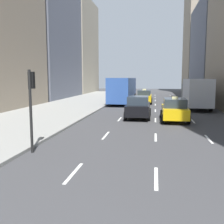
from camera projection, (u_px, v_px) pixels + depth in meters
sidewalk_left at (67, 107)px, 28.67m from camera, size 8.00×66.00×0.15m
lane_markings at (155, 115)px, 23.23m from camera, size 5.72×56.00×0.01m
building_row_left at (27, 0)px, 33.72m from camera, size 6.00×62.99×37.12m
taxi_lead at (144, 97)px, 33.41m from camera, size 2.02×4.40×1.87m
taxi_second at (174, 109)px, 19.79m from camera, size 2.02×4.40×1.87m
sedan_black_near at (138, 107)px, 21.27m from camera, size 2.02×4.46×1.80m
city_bus at (123, 89)px, 34.32m from camera, size 2.80×11.61×3.25m
box_truck at (196, 93)px, 27.78m from camera, size 2.58×8.40×3.15m
traffic_light_pole at (31, 98)px, 11.26m from camera, size 0.24×0.42×3.60m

